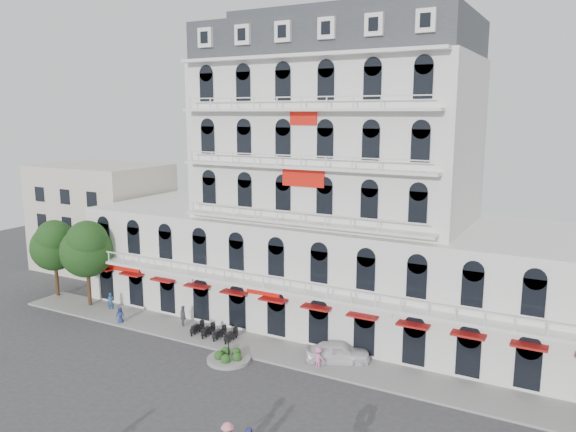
# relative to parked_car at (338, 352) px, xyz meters

# --- Properties ---
(ground) EXTENTS (120.00, 120.00, 0.00)m
(ground) POSITION_rel_parked_car_xyz_m (-4.09, -9.50, -0.79)
(ground) COLOR #38383A
(ground) RESTS_ON ground
(sidewalk) EXTENTS (53.00, 4.00, 0.16)m
(sidewalk) POSITION_rel_parked_car_xyz_m (-4.09, -0.50, -0.71)
(sidewalk) COLOR gray
(sidewalk) RESTS_ON ground
(main_building) EXTENTS (45.00, 15.00, 25.80)m
(main_building) POSITION_rel_parked_car_xyz_m (-4.09, 8.50, 9.17)
(main_building) COLOR silver
(main_building) RESTS_ON ground
(flank_building_west) EXTENTS (14.00, 10.00, 12.00)m
(flank_building_west) POSITION_rel_parked_car_xyz_m (-34.09, 10.50, 5.21)
(flank_building_west) COLOR beige
(flank_building_west) RESTS_ON ground
(traffic_island) EXTENTS (3.20, 3.20, 1.60)m
(traffic_island) POSITION_rel_parked_car_xyz_m (-7.09, -3.50, -0.53)
(traffic_island) COLOR gray
(traffic_island) RESTS_ON ground
(parked_scooter_row) EXTENTS (4.40, 1.80, 1.10)m
(parked_scooter_row) POSITION_rel_parked_car_xyz_m (-10.44, -0.70, -0.79)
(parked_scooter_row) COLOR black
(parked_scooter_row) RESTS_ON ground
(tree_west_outer) EXTENTS (4.50, 4.48, 7.76)m
(tree_west_outer) POSITION_rel_parked_car_xyz_m (-30.03, 0.48, 4.56)
(tree_west_outer) COLOR #382314
(tree_west_outer) RESTS_ON ground
(tree_west_inner) EXTENTS (4.76, 4.76, 8.25)m
(tree_west_inner) POSITION_rel_parked_car_xyz_m (-25.03, -0.02, 4.90)
(tree_west_inner) COLOR #382314
(tree_west_inner) RESTS_ON ground
(parked_car) EXTENTS (4.97, 3.63, 1.57)m
(parked_car) POSITION_rel_parked_car_xyz_m (0.00, 0.00, 0.00)
(parked_car) COLOR white
(parked_car) RESTS_ON ground
(pedestrian_left) EXTENTS (0.88, 0.79, 1.51)m
(pedestrian_left) POSITION_rel_parked_car_xyz_m (-19.32, -1.93, -0.03)
(pedestrian_left) COLOR navy
(pedestrian_left) RESTS_ON ground
(pedestrian_mid) EXTENTS (1.21, 0.98, 1.93)m
(pedestrian_mid) POSITION_rel_parked_car_xyz_m (-14.09, 0.00, 0.18)
(pedestrian_mid) COLOR #5D5C64
(pedestrian_mid) RESTS_ON ground
(pedestrian_right) EXTENTS (1.07, 0.66, 1.60)m
(pedestrian_right) POSITION_rel_parked_car_xyz_m (-0.79, -1.59, 0.01)
(pedestrian_right) COLOR pink
(pedestrian_right) RESTS_ON ground
(pedestrian_far) EXTENTS (0.76, 0.71, 1.74)m
(pedestrian_far) POSITION_rel_parked_car_xyz_m (-22.40, 0.00, 0.08)
(pedestrian_far) COLOR navy
(pedestrian_far) RESTS_ON ground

